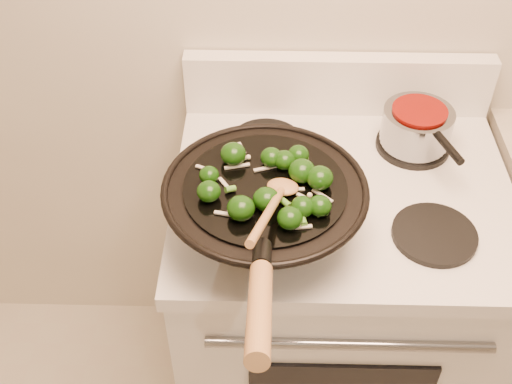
{
  "coord_description": "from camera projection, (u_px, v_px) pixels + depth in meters",
  "views": [
    {
      "loc": [
        -0.37,
        0.09,
        1.92
      ],
      "look_at": [
        -0.39,
        1.03,
        1.03
      ],
      "focal_mm": 45.0,
      "sensor_mm": 36.0,
      "label": 1
    }
  ],
  "objects": [
    {
      "name": "stirfry",
      "position": [
        274.0,
        183.0,
        1.25
      ],
      "size": [
        0.28,
        0.26,
        0.05
      ],
      "color": "#113608",
      "rests_on": "wok"
    },
    {
      "name": "stove",
      "position": [
        328.0,
        304.0,
        1.78
      ],
      "size": [
        0.78,
        0.67,
        1.08
      ],
      "color": "white",
      "rests_on": "ground"
    },
    {
      "name": "wok",
      "position": [
        265.0,
        207.0,
        1.31
      ],
      "size": [
        0.42,
        0.69,
        0.27
      ],
      "color": "black",
      "rests_on": "stove"
    },
    {
      "name": "wooden_spoon",
      "position": [
        274.0,
        202.0,
        1.18
      ],
      "size": [
        0.1,
        0.28,
        0.12
      ],
      "color": "#A77342",
      "rests_on": "wok"
    },
    {
      "name": "saucepan",
      "position": [
        417.0,
        127.0,
        1.53
      ],
      "size": [
        0.17,
        0.26,
        0.1
      ],
      "color": "gray",
      "rests_on": "stove"
    }
  ]
}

